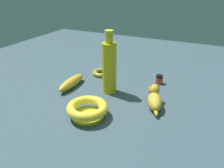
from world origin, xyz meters
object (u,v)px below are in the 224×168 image
at_px(bangle, 101,73).
at_px(banana, 72,83).
at_px(cat_figurine, 155,99).
at_px(bottle_tall, 109,67).
at_px(bowl, 87,109).
at_px(nail_polish_jar, 159,79).

bearing_deg(bangle, banana, -107.11).
relative_size(bangle, cat_figurine, 0.64).
relative_size(bangle, bottle_tall, 0.34).
bearing_deg(bowl, nail_polish_jar, 67.13).
bearing_deg(bangle, cat_figurine, -29.35).
bearing_deg(cat_figurine, bowl, -138.83).
height_order(bowl, nail_polish_jar, bowl).
relative_size(cat_figurine, banana, 0.80).
height_order(bottle_tall, banana, bottle_tall).
distance_m(nail_polish_jar, banana, 0.40).
xyz_separation_m(bowl, nail_polish_jar, (0.16, 0.38, -0.01)).
distance_m(bottle_tall, bowl, 0.22).
height_order(bangle, nail_polish_jar, nail_polish_jar).
relative_size(cat_figurine, bowl, 0.98).
relative_size(bottle_tall, cat_figurine, 1.85).
distance_m(bangle, bottle_tall, 0.22).
relative_size(bottle_tall, banana, 1.48).
height_order(bowl, banana, bowl).
relative_size(nail_polish_jar, banana, 0.23).
relative_size(bowl, nail_polish_jar, 3.58).
xyz_separation_m(bangle, nail_polish_jar, (0.29, 0.03, 0.01)).
height_order(bangle, banana, banana).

